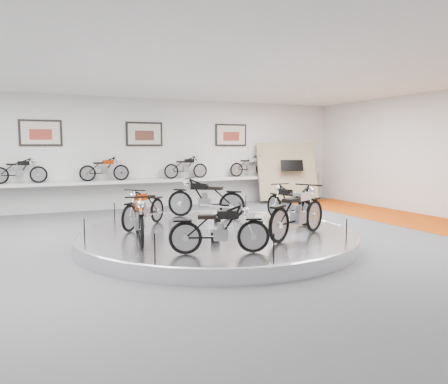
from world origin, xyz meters
name	(u,v)px	position (x,y,z in m)	size (l,w,h in m)	color
floor	(222,246)	(0.00, 0.00, 0.00)	(16.00, 16.00, 0.00)	#555558
ceiling	(222,66)	(0.00, 0.00, 4.00)	(16.00, 16.00, 0.00)	white
wall_back	(144,153)	(0.00, 7.00, 2.00)	(16.00, 16.00, 0.00)	silver
orange_carpet_strip	(435,224)	(6.80, 0.00, 0.01)	(2.40, 12.60, 0.01)	#C33907
dado_band	(145,193)	(0.00, 6.98, 0.55)	(15.68, 0.04, 1.10)	#BCBCBA
display_platform	(216,237)	(0.00, 0.30, 0.15)	(6.40, 6.40, 0.30)	silver
platform_rim	(216,232)	(0.00, 0.30, 0.27)	(6.40, 6.40, 0.10)	#B2B2BA
shelf	(147,181)	(0.00, 6.70, 1.00)	(11.00, 0.55, 0.10)	silver
poster_left	(41,133)	(-3.50, 6.96, 2.70)	(1.35, 0.06, 0.88)	beige
poster_center	(144,134)	(0.00, 6.96, 2.70)	(1.35, 0.06, 0.88)	beige
poster_right	(231,135)	(3.50, 6.96, 2.70)	(1.35, 0.06, 0.88)	beige
display_panel	(287,171)	(5.60, 6.10, 1.25)	(2.40, 0.12, 2.40)	tan
shelf_bike_a	(19,172)	(-4.20, 6.70, 1.42)	(1.22, 0.42, 0.73)	black
shelf_bike_b	(105,171)	(-1.50, 6.70, 1.42)	(1.22, 0.42, 0.73)	#952502
shelf_bike_c	(186,169)	(1.50, 6.70, 1.42)	(1.22, 0.42, 0.73)	black
shelf_bike_d	(249,167)	(4.20, 6.70, 1.42)	(1.22, 0.42, 0.73)	silver
bike_a	(289,203)	(2.20, 0.66, 0.79)	(1.66, 0.59, 0.98)	black
bike_b	(206,198)	(0.49, 2.19, 0.85)	(1.88, 0.66, 1.10)	black
bike_c	(144,207)	(-1.41, 1.48, 0.78)	(1.63, 0.58, 0.96)	#952502
bike_d	(139,218)	(-1.90, -0.11, 0.80)	(1.69, 0.60, 0.99)	#A82C0E
bike_e	(220,229)	(-0.80, -1.71, 0.76)	(1.57, 0.55, 0.92)	black
bike_f	(298,211)	(1.32, -1.07, 0.86)	(1.92, 0.68, 1.13)	silver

